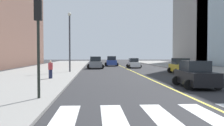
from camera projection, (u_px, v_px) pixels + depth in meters
name	position (u px, v px, depth m)	size (l,w,h in m)	color
sidewalk_kerb_west	(25.00, 77.00, 24.73)	(10.00, 120.00, 0.15)	gray
lane_divider_paint	(123.00, 67.00, 45.50)	(0.16, 80.00, 0.01)	yellow
parking_garage_concrete	(220.00, 20.00, 65.58)	(18.00, 24.00, 23.20)	gray
car_black_nearest	(196.00, 75.00, 17.55)	(2.71, 4.27, 1.89)	black
car_white_second	(134.00, 63.00, 43.19)	(2.38, 3.81, 1.70)	silver
car_gray_third	(95.00, 63.00, 41.11)	(2.86, 4.52, 2.01)	slate
car_blue_fourth	(111.00, 61.00, 50.27)	(2.85, 4.51, 2.00)	#2D479E
car_yellow_fifth	(181.00, 66.00, 30.10)	(2.71, 4.28, 1.89)	gold
traffic_light_far_corner	(38.00, 30.00, 12.24)	(0.36, 0.41, 4.86)	black
pedestrian_walking_west	(50.00, 69.00, 22.49)	(0.40, 0.40, 1.63)	#232847
street_lamp	(70.00, 37.00, 31.28)	(0.44, 0.44, 7.50)	#38383D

